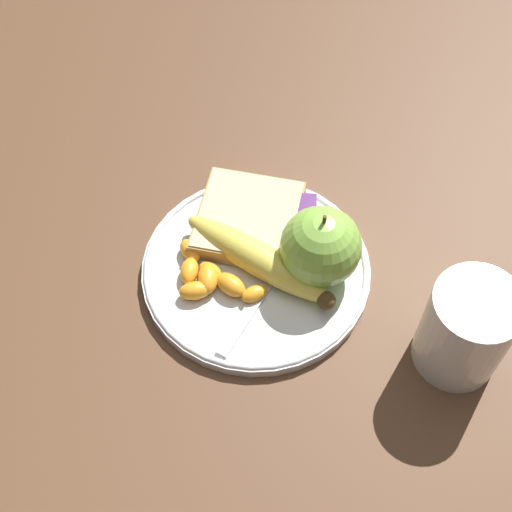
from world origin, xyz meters
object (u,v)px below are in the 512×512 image
Objects in this scene: juice_glass at (465,331)px; apple at (321,250)px; fork at (275,271)px; banana at (261,263)px; jam_packet at (299,216)px; plate at (256,269)px; bread_slice at (248,219)px.

juice_glass is 1.13× the size of apple.
juice_glass is 0.15m from apple.
banana is at bearing 119.54° from fork.
jam_packet is at bearing -133.53° from juice_glass.
plate is 0.06m from bread_slice.
plate is at bearing -93.06° from apple.
juice_glass is at bearing 66.53° from plate.
banana reaches higher than jam_packet.
plate is at bearing -35.88° from jam_packet.
juice_glass is (0.08, 0.19, 0.04)m from plate.
plate is 2.61× the size of apple.
fork is at bearing -19.72° from jam_packet.
banana is at bearing -30.04° from jam_packet.
fork is (-0.00, 0.01, -0.02)m from banana.
apple is 0.55× the size of banana.
apple is (0.00, 0.06, 0.04)m from plate.
bread_slice is at bearing 54.61° from fork.
bread_slice reaches higher than plate.
fork is (0.01, 0.02, 0.01)m from plate.
fork is at bearing -114.43° from juice_glass.
plate is 0.02m from banana.
banana is at bearing 15.15° from bread_slice.
banana is at bearing -112.56° from juice_glass.
juice_glass is 0.19m from fork.
plate is at bearing -138.04° from banana.
apple reaches higher than fork.
banana is (-0.08, -0.19, -0.02)m from juice_glass.
apple is at bearing 53.01° from bread_slice.
banana reaches higher than bread_slice.
juice_glass is 0.21m from banana.
apple is 0.06m from banana.
bread_slice is at bearing -123.71° from juice_glass.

